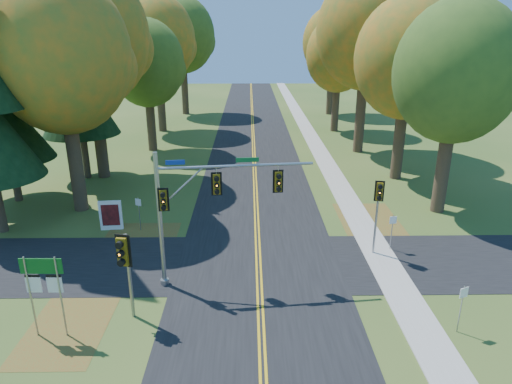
{
  "coord_description": "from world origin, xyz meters",
  "views": [
    {
      "loc": [
        -0.43,
        -18.02,
        10.94
      ],
      "look_at": [
        -0.1,
        3.5,
        3.2
      ],
      "focal_mm": 32.0,
      "sensor_mm": 36.0,
      "label": 1
    }
  ],
  "objects_px": {
    "east_signal_pole": "(378,199)",
    "info_kiosk": "(111,215)",
    "traffic_mast": "(199,201)",
    "route_sign_cluster": "(43,281)"
  },
  "relations": [
    {
      "from": "info_kiosk",
      "to": "route_sign_cluster",
      "type": "bearing_deg",
      "value": -92.31
    },
    {
      "from": "traffic_mast",
      "to": "info_kiosk",
      "type": "bearing_deg",
      "value": 127.79
    },
    {
      "from": "route_sign_cluster",
      "to": "east_signal_pole",
      "type": "bearing_deg",
      "value": 25.67
    },
    {
      "from": "traffic_mast",
      "to": "east_signal_pole",
      "type": "height_order",
      "value": "traffic_mast"
    },
    {
      "from": "route_sign_cluster",
      "to": "info_kiosk",
      "type": "xyz_separation_m",
      "value": [
        -0.45,
        9.62,
        -1.46
      ]
    },
    {
      "from": "traffic_mast",
      "to": "route_sign_cluster",
      "type": "bearing_deg",
      "value": -151.49
    },
    {
      "from": "east_signal_pole",
      "to": "info_kiosk",
      "type": "relative_size",
      "value": 2.29
    },
    {
      "from": "east_signal_pole",
      "to": "info_kiosk",
      "type": "bearing_deg",
      "value": 176.42
    },
    {
      "from": "traffic_mast",
      "to": "route_sign_cluster",
      "type": "height_order",
      "value": "traffic_mast"
    },
    {
      "from": "east_signal_pole",
      "to": "route_sign_cluster",
      "type": "xyz_separation_m",
      "value": [
        -13.81,
        -6.25,
        -0.71
      ]
    }
  ]
}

